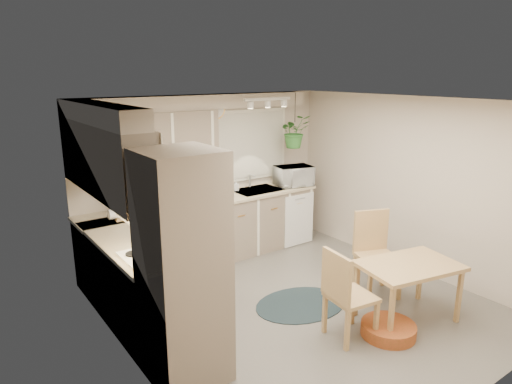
% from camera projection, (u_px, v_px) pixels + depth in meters
% --- Properties ---
extents(floor, '(4.20, 4.20, 0.00)m').
position_uv_depth(floor, '(298.00, 305.00, 5.45)').
color(floor, '#615E55').
rests_on(floor, ground).
extents(ceiling, '(4.20, 4.20, 0.00)m').
position_uv_depth(ceiling, '(304.00, 101.00, 4.84)').
color(ceiling, white).
rests_on(ceiling, wall_back).
extents(wall_back, '(4.00, 0.04, 2.40)m').
position_uv_depth(wall_back, '(207.00, 176.00, 6.79)').
color(wall_back, '#BCAE9B').
rests_on(wall_back, floor).
extents(wall_front, '(4.00, 0.04, 2.40)m').
position_uv_depth(wall_front, '(482.00, 274.00, 3.50)').
color(wall_front, '#BCAE9B').
rests_on(wall_front, floor).
extents(wall_left, '(0.04, 4.20, 2.40)m').
position_uv_depth(wall_left, '(129.00, 248.00, 4.01)').
color(wall_left, '#BCAE9B').
rests_on(wall_left, floor).
extents(wall_right, '(0.04, 4.20, 2.40)m').
position_uv_depth(wall_right, '(410.00, 185.00, 6.27)').
color(wall_right, '#BCAE9B').
rests_on(wall_right, floor).
extents(base_cab_left, '(0.60, 1.85, 0.90)m').
position_uv_depth(base_cab_left, '(131.00, 282.00, 5.06)').
color(base_cab_left, gray).
rests_on(base_cab_left, floor).
extents(base_cab_back, '(3.60, 0.60, 0.90)m').
position_uv_depth(base_cab_back, '(207.00, 232.00, 6.63)').
color(base_cab_back, gray).
rests_on(base_cab_back, floor).
extents(counter_left, '(0.64, 1.89, 0.04)m').
position_uv_depth(counter_left, '(129.00, 242.00, 4.94)').
color(counter_left, tan).
rests_on(counter_left, base_cab_left).
extents(counter_back, '(3.64, 0.64, 0.04)m').
position_uv_depth(counter_back, '(207.00, 201.00, 6.50)').
color(counter_back, tan).
rests_on(counter_back, base_cab_back).
extents(oven_stack, '(0.65, 0.65, 2.10)m').
position_uv_depth(oven_stack, '(183.00, 270.00, 3.94)').
color(oven_stack, gray).
rests_on(oven_stack, floor).
extents(wall_oven_face, '(0.02, 0.56, 0.58)m').
position_uv_depth(wall_oven_face, '(215.00, 261.00, 4.12)').
color(wall_oven_face, silver).
rests_on(wall_oven_face, oven_stack).
extents(upper_cab_left, '(0.35, 2.00, 0.75)m').
position_uv_depth(upper_cab_left, '(106.00, 159.00, 4.73)').
color(upper_cab_left, gray).
rests_on(upper_cab_left, wall_left).
extents(upper_cab_back, '(2.00, 0.35, 0.75)m').
position_uv_depth(upper_cab_back, '(146.00, 142.00, 5.92)').
color(upper_cab_back, gray).
rests_on(upper_cab_back, wall_back).
extents(soffit_left, '(0.30, 2.00, 0.20)m').
position_uv_depth(soffit_left, '(100.00, 113.00, 4.60)').
color(soffit_left, '#BCAE9B').
rests_on(soffit_left, wall_left).
extents(soffit_back, '(3.60, 0.30, 0.20)m').
position_uv_depth(soffit_back, '(198.00, 102.00, 6.28)').
color(soffit_back, '#BCAE9B').
rests_on(soffit_back, wall_back).
extents(cooktop, '(0.52, 0.58, 0.02)m').
position_uv_depth(cooktop, '(151.00, 256.00, 4.49)').
color(cooktop, silver).
rests_on(cooktop, counter_left).
extents(range_hood, '(0.40, 0.60, 0.14)m').
position_uv_depth(range_hood, '(147.00, 213.00, 4.36)').
color(range_hood, silver).
rests_on(range_hood, upper_cab_left).
extents(window_blinds, '(1.40, 0.02, 1.00)m').
position_uv_depth(window_blinds, '(247.00, 145.00, 7.06)').
color(window_blinds, white).
rests_on(window_blinds, wall_back).
extents(window_frame, '(1.50, 0.02, 1.10)m').
position_uv_depth(window_frame, '(247.00, 145.00, 7.07)').
color(window_frame, silver).
rests_on(window_frame, wall_back).
extents(sink, '(0.70, 0.48, 0.10)m').
position_uv_depth(sink, '(257.00, 193.00, 7.03)').
color(sink, '#AFB2B7').
rests_on(sink, counter_back).
extents(dishwasher_front, '(0.58, 0.02, 0.83)m').
position_uv_depth(dishwasher_front, '(299.00, 220.00, 7.24)').
color(dishwasher_front, silver).
rests_on(dishwasher_front, base_cab_back).
extents(track_light_bar, '(0.80, 0.04, 0.04)m').
position_uv_depth(track_light_bar, '(268.00, 99.00, 6.46)').
color(track_light_bar, silver).
rests_on(track_light_bar, ceiling).
extents(wall_clock, '(0.30, 0.03, 0.30)m').
position_uv_depth(wall_clock, '(216.00, 109.00, 6.60)').
color(wall_clock, '#E1AA4F').
rests_on(wall_clock, wall_back).
extents(dining_table, '(1.18, 0.90, 0.67)m').
position_uv_depth(dining_table, '(407.00, 291.00, 5.08)').
color(dining_table, tan).
rests_on(dining_table, floor).
extents(chair_left, '(0.52, 0.52, 0.98)m').
position_uv_depth(chair_left, '(351.00, 294.00, 4.69)').
color(chair_left, tan).
rests_on(chair_left, floor).
extents(chair_back, '(0.63, 0.63, 1.04)m').
position_uv_depth(chair_back, '(378.00, 255.00, 5.61)').
color(chair_back, tan).
rests_on(chair_back, floor).
extents(braided_rug, '(1.25, 1.02, 0.01)m').
position_uv_depth(braided_rug, '(301.00, 304.00, 5.46)').
color(braided_rug, black).
rests_on(braided_rug, floor).
extents(pet_bed, '(0.59, 0.59, 0.13)m').
position_uv_depth(pet_bed, '(388.00, 330.00, 4.82)').
color(pet_bed, '#B44624').
rests_on(pet_bed, floor).
extents(microwave, '(0.62, 0.43, 0.39)m').
position_uv_depth(microwave, '(294.00, 174.00, 7.25)').
color(microwave, silver).
rests_on(microwave, counter_back).
extents(soap_bottle, '(0.11, 0.18, 0.08)m').
position_uv_depth(soap_bottle, '(236.00, 189.00, 6.95)').
color(soap_bottle, silver).
rests_on(soap_bottle, counter_back).
extents(hanging_plant, '(0.57, 0.61, 0.40)m').
position_uv_depth(hanging_plant, '(295.00, 135.00, 7.10)').
color(hanging_plant, '#316F2C').
rests_on(hanging_plant, ceiling).
extents(coffee_maker, '(0.19, 0.23, 0.32)m').
position_uv_depth(coffee_maker, '(135.00, 200.00, 5.87)').
color(coffee_maker, black).
rests_on(coffee_maker, counter_back).
extents(toaster, '(0.32, 0.22, 0.17)m').
position_uv_depth(toaster, '(180.00, 198.00, 6.27)').
color(toaster, '#AFB2B7').
rests_on(toaster, counter_back).
extents(knife_block, '(0.10, 0.10, 0.20)m').
position_uv_depth(knife_block, '(205.00, 192.00, 6.52)').
color(knife_block, tan).
rests_on(knife_block, counter_back).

